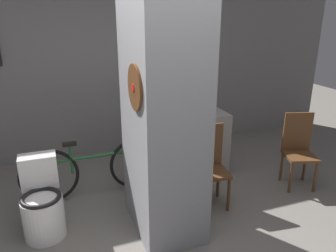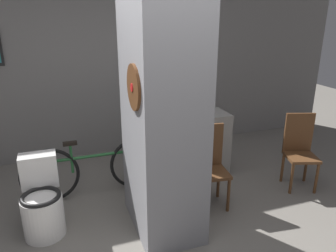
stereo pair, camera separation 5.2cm
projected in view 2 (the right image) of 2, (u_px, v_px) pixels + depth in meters
name	position (u px, v px, depth m)	size (l,w,h in m)	color
wall_back	(110.00, 71.00, 4.97)	(8.00, 0.09, 2.60)	gray
pillar_center	(162.00, 107.00, 3.10)	(0.64, 0.97, 2.60)	gray
counter_shelf	(185.00, 146.00, 4.40)	(1.17, 0.44, 0.87)	gray
toilet	(42.00, 203.00, 3.30)	(0.40, 0.56, 0.78)	white
chair_near_pillar	(209.00, 163.00, 3.75)	(0.41, 0.41, 0.95)	brown
chair_by_doorway	(300.00, 149.00, 4.16)	(0.46, 0.46, 0.95)	brown
bicycle	(95.00, 168.00, 3.98)	(1.73, 0.42, 0.73)	black
bottle_tall	(191.00, 109.00, 4.22)	(0.07, 0.07, 0.25)	silver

